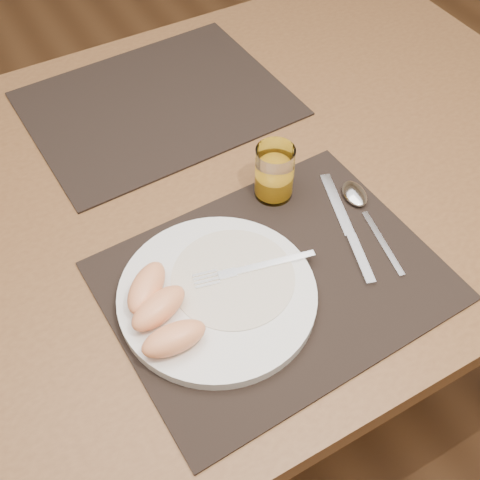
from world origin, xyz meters
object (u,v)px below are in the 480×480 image
Objects in this scene: table at (201,220)px; knife at (350,235)px; spoon at (358,201)px; juice_glass at (274,175)px; fork at (244,270)px; placemat_far at (157,104)px; plate at (217,295)px; placemat_near at (274,281)px.

knife is (0.15, -0.21, 0.09)m from table.
juice_glass reaches higher than spoon.
fork is at bearing -135.29° from juice_glass.
fork is at bearing -98.25° from table.
placemat_far is at bearing 102.51° from juice_glass.
plate reaches higher than spoon.
juice_glass is (0.09, -0.08, 0.13)m from table.
placemat_near is 0.09m from plate.
placemat_near is at bearing -92.67° from placemat_far.
juice_glass reaches higher than fork.
placemat_near is 0.17m from juice_glass.
fork is at bearing -97.61° from placemat_far.
table is at bearing 91.72° from placemat_near.
spoon is (0.05, 0.05, 0.00)m from knife.
juice_glass is at bearing -77.49° from placemat_far.
placemat_far is 4.99× the size of juice_glass.
spoon is at bearing 17.72° from placemat_near.
table is 0.27m from knife.
placemat_far is 0.44m from knife.
knife is (0.22, 0.00, -0.01)m from plate.
fork is 0.17m from juice_glass.
placemat_far is 0.42m from spoon.
placemat_far is at bearing 105.51° from knife.
table is 8.05× the size of fork.
spoon is at bearing 10.21° from plate.
placemat_near is (0.01, -0.22, 0.09)m from table.
plate is (-0.08, -0.21, 0.10)m from table.
placemat_near is at bearing -162.28° from spoon.
placemat_far is at bearing 82.39° from fork.
plate reaches higher than table.
placemat_far is 2.59× the size of fork.
placemat_near reaches higher than table.
knife is (0.17, -0.01, -0.02)m from fork.
placemat_far is 0.42m from fork.
placemat_near is 1.00× the size of placemat_far.
placemat_near is 2.35× the size of spoon.
table is at bearing 140.67° from juice_glass.
placemat_far is 2.35× the size of spoon.
table is 0.17m from juice_glass.
table is at bearing 140.85° from spoon.
table is at bearing 81.75° from fork.
plate reaches higher than placemat_far.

